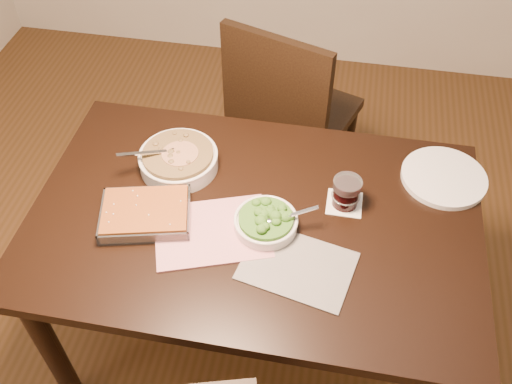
{
  "coord_description": "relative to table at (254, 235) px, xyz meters",
  "views": [
    {
      "loc": [
        0.21,
        -1.13,
        2.11
      ],
      "look_at": [
        -0.0,
        0.05,
        0.8
      ],
      "focal_mm": 40.0,
      "sensor_mm": 36.0,
      "label": 1
    }
  ],
  "objects": [
    {
      "name": "magazine_a",
      "position": [
        -0.11,
        -0.09,
        0.1
      ],
      "size": [
        0.41,
        0.35,
        0.01
      ],
      "primitive_type": "cube",
      "rotation": [
        0.0,
        0.0,
        0.34
      ],
      "color": "#C6385F",
      "rests_on": "table"
    },
    {
      "name": "wine_tumbler",
      "position": [
        0.27,
        0.1,
        0.15
      ],
      "size": [
        0.09,
        0.09,
        0.1
      ],
      "color": "black",
      "rests_on": "coaster"
    },
    {
      "name": "coaster",
      "position": [
        0.27,
        0.1,
        0.1
      ],
      "size": [
        0.11,
        0.11,
        0.0
      ],
      "primitive_type": "cube",
      "color": "white",
      "rests_on": "table"
    },
    {
      "name": "table",
      "position": [
        0.0,
        0.0,
        0.0
      ],
      "size": [
        1.4,
        0.9,
        0.75
      ],
      "color": "black",
      "rests_on": "ground"
    },
    {
      "name": "magazine_b",
      "position": [
        0.16,
        -0.17,
        0.1
      ],
      "size": [
        0.35,
        0.28,
        0.01
      ],
      "primitive_type": "cube",
      "rotation": [
        0.0,
        0.0,
        -0.21
      ],
      "color": "#282930",
      "rests_on": "table"
    },
    {
      "name": "stew_bowl",
      "position": [
        -0.29,
        0.17,
        0.13
      ],
      "size": [
        0.27,
        0.26,
        0.1
      ],
      "color": "white",
      "rests_on": "table"
    },
    {
      "name": "broccoli_bowl",
      "position": [
        0.04,
        -0.04,
        0.12
      ],
      "size": [
        0.22,
        0.2,
        0.08
      ],
      "color": "white",
      "rests_on": "table"
    },
    {
      "name": "chair_far",
      "position": [
        0.0,
        0.76,
        -0.11
      ],
      "size": [
        0.59,
        0.59,
        0.98
      ],
      "rotation": [
        0.0,
        0.0,
        2.8
      ],
      "color": "black",
      "rests_on": "ground"
    },
    {
      "name": "ground",
      "position": [
        0.0,
        0.0,
        -0.65
      ],
      "size": [
        4.0,
        4.0,
        0.0
      ],
      "primitive_type": "plane",
      "color": "#482E14",
      "rests_on": "ground"
    },
    {
      "name": "baking_dish",
      "position": [
        -0.33,
        -0.07,
        0.12
      ],
      "size": [
        0.31,
        0.26,
        0.05
      ],
      "rotation": [
        0.0,
        0.0,
        0.24
      ],
      "color": "silver",
      "rests_on": "table"
    },
    {
      "name": "dinner_plate",
      "position": [
        0.59,
        0.27,
        0.1
      ],
      "size": [
        0.28,
        0.28,
        0.02
      ],
      "primitive_type": "cylinder",
      "color": "white",
      "rests_on": "table"
    }
  ]
}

